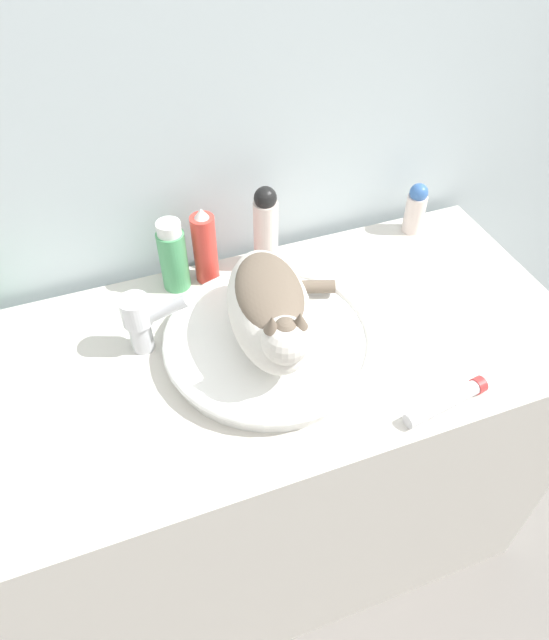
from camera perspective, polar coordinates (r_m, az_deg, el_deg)
name	(u,v)px	position (r m, az deg, el deg)	size (l,w,h in m)	color
ground_plane	(308,633)	(1.77, 3.38, -28.75)	(12.00, 12.00, 0.00)	gray
wall_back	(207,103)	(1.21, -6.79, 20.76)	(8.00, 0.05, 2.40)	silver
vanity_counter	(270,459)	(1.49, -0.48, -13.71)	(1.27, 0.60, 0.85)	beige
sink_basin	(272,340)	(1.12, -0.26, -2.02)	(0.42, 0.42, 0.04)	white
cat	(273,307)	(1.05, -0.13, 1.34)	(0.27, 0.33, 0.17)	silver
faucet	(142,320)	(1.11, -13.11, 0.04)	(0.13, 0.08, 0.14)	silver
mouthwash_bottle	(173,257)	(1.24, -10.10, 6.27)	(0.06, 0.06, 0.17)	#4CA366
deodorant_stick	(416,208)	(1.44, 13.93, 10.81)	(0.05, 0.05, 0.13)	silver
spray_bottle_trigger	(205,247)	(1.25, -6.98, 7.22)	(0.05, 0.05, 0.19)	#DB3D33
lotion_bottle_white	(266,228)	(1.27, -0.88, 9.18)	(0.05, 0.05, 0.20)	silver
cream_tube	(447,401)	(1.09, 16.85, -7.80)	(0.18, 0.06, 0.03)	silver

